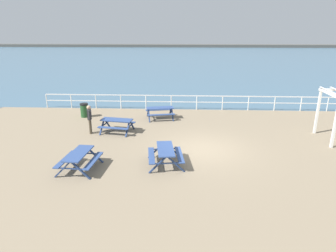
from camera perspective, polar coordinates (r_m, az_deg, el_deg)
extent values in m
cube|color=gray|center=(14.91, 6.84, -4.83)|extent=(30.00, 24.00, 0.20)
cube|color=#476B84|center=(66.70, 3.89, 13.19)|extent=(142.00, 90.00, 0.01)
cube|color=#4C4C47|center=(109.60, 3.56, 15.11)|extent=(142.00, 6.00, 1.80)
cube|color=white|center=(21.97, 5.66, 5.86)|extent=(23.00, 0.06, 0.06)
cube|color=white|center=(22.07, 5.62, 4.67)|extent=(23.00, 0.05, 0.05)
cylinder|color=white|center=(24.39, -22.56, 4.52)|extent=(0.07, 0.07, 1.05)
cylinder|color=white|center=(23.64, -18.34, 4.60)|extent=(0.07, 0.07, 1.05)
cylinder|color=white|center=(23.02, -13.87, 4.65)|extent=(0.07, 0.07, 1.05)
cylinder|color=white|center=(22.55, -9.18, 4.67)|extent=(0.07, 0.07, 1.05)
cylinder|color=white|center=(22.23, -4.33, 4.66)|extent=(0.07, 0.07, 1.05)
cylinder|color=white|center=(22.07, 0.63, 4.61)|extent=(0.07, 0.07, 1.05)
cylinder|color=white|center=(22.08, 5.62, 4.53)|extent=(0.07, 0.07, 1.05)
cylinder|color=white|center=(22.26, 10.57, 4.42)|extent=(0.07, 0.07, 1.05)
cylinder|color=white|center=(22.60, 15.40, 4.28)|extent=(0.07, 0.07, 1.05)
cylinder|color=white|center=(23.09, 20.06, 4.11)|extent=(0.07, 0.07, 1.05)
cylinder|color=white|center=(23.73, 24.49, 3.93)|extent=(0.07, 0.07, 1.05)
cylinder|color=white|center=(24.50, 28.66, 3.74)|extent=(0.07, 0.07, 1.05)
cube|color=#334C84|center=(19.60, -1.58, 3.55)|extent=(1.91, 1.06, 0.05)
cube|color=#334C84|center=(20.27, -1.81, 3.16)|extent=(1.81, 0.63, 0.04)
cube|color=#334C84|center=(19.09, -1.32, 2.22)|extent=(1.81, 0.63, 0.04)
cube|color=navy|center=(20.17, 0.48, 2.87)|extent=(0.25, 0.79, 0.79)
cube|color=navy|center=(19.46, 0.86, 2.30)|extent=(0.25, 0.79, 0.79)
cube|color=navy|center=(19.81, 0.66, 2.72)|extent=(0.38, 1.48, 0.04)
cube|color=navy|center=(19.98, -3.94, 2.68)|extent=(0.25, 0.79, 0.79)
cube|color=navy|center=(19.26, -3.72, 2.09)|extent=(0.25, 0.79, 0.79)
cube|color=navy|center=(19.60, -3.83, 2.52)|extent=(0.38, 1.48, 0.04)
cube|color=#334C84|center=(12.84, -0.49, -4.46)|extent=(0.93, 1.88, 0.05)
cube|color=#334C84|center=(12.93, -3.25, -5.77)|extent=(0.49, 1.82, 0.04)
cube|color=#334C84|center=(13.01, 2.25, -5.60)|extent=(0.49, 1.82, 0.04)
cube|color=navy|center=(13.68, -2.30, -4.71)|extent=(0.80, 0.18, 0.79)
cube|color=navy|center=(13.73, 0.84, -4.61)|extent=(0.80, 0.18, 0.79)
cube|color=navy|center=(13.68, -0.73, -4.49)|extent=(1.50, 0.25, 0.04)
cube|color=navy|center=(12.26, -1.99, -7.53)|extent=(0.80, 0.18, 0.79)
cube|color=navy|center=(12.31, 1.53, -7.41)|extent=(0.80, 0.18, 0.79)
cube|color=navy|center=(12.26, -0.22, -7.28)|extent=(1.50, 0.25, 0.04)
cube|color=#334C84|center=(12.93, -17.01, -5.12)|extent=(0.82, 1.84, 0.05)
cube|color=#334C84|center=(13.31, -19.35, -6.11)|extent=(0.39, 1.81, 0.04)
cube|color=#334C84|center=(12.82, -14.33, -6.55)|extent=(0.39, 1.81, 0.04)
cube|color=navy|center=(13.88, -17.03, -5.20)|extent=(0.80, 0.14, 0.79)
cube|color=navy|center=(13.60, -14.12, -5.42)|extent=(0.80, 0.14, 0.79)
cube|color=navy|center=(13.72, -15.61, -5.14)|extent=(1.50, 0.16, 0.04)
cube|color=navy|center=(12.60, -19.83, -7.93)|extent=(0.80, 0.14, 0.79)
cube|color=navy|center=(12.30, -16.67, -8.26)|extent=(0.80, 0.14, 0.79)
cube|color=navy|center=(12.42, -18.29, -7.91)|extent=(1.50, 0.16, 0.04)
cube|color=#334C84|center=(17.22, -9.95, 1.20)|extent=(1.89, 0.98, 0.05)
cube|color=#334C84|center=(17.85, -9.17, 0.85)|extent=(1.82, 0.54, 0.04)
cube|color=#334C84|center=(16.76, -10.67, -0.38)|extent=(1.82, 0.54, 0.04)
cube|color=navy|center=(17.40, -7.04, 0.23)|extent=(0.21, 0.80, 0.79)
cube|color=navy|center=(16.73, -7.87, -0.55)|extent=(0.21, 0.80, 0.79)
cube|color=navy|center=(17.05, -7.45, -0.01)|extent=(0.30, 1.49, 0.04)
cube|color=navy|center=(17.95, -11.76, 0.54)|extent=(0.21, 0.80, 0.79)
cube|color=navy|center=(17.30, -12.74, -0.19)|extent=(0.21, 0.80, 0.79)
cube|color=navy|center=(17.61, -12.25, 0.32)|extent=(0.30, 1.49, 0.04)
cylinder|color=#4C4233|center=(17.35, -14.91, -0.14)|extent=(0.14, 0.14, 0.85)
cylinder|color=#4C4233|center=(17.52, -14.88, 0.04)|extent=(0.14, 0.14, 0.85)
cube|color=#333338|center=(17.24, -15.08, 2.21)|extent=(0.29, 0.38, 0.58)
cylinder|color=#333338|center=(17.02, -15.14, 2.11)|extent=(0.09, 0.09, 0.52)
cylinder|color=#333338|center=(17.44, -15.05, 2.50)|extent=(0.09, 0.09, 0.52)
sphere|color=tan|center=(17.13, -15.19, 3.51)|extent=(0.23, 0.23, 0.23)
cube|color=white|center=(18.68, 27.11, 2.38)|extent=(0.12, 0.12, 2.50)
cube|color=white|center=(16.74, 29.79, 0.32)|extent=(0.12, 0.12, 2.50)
cube|color=white|center=(17.42, 29.02, 5.54)|extent=(0.20, 2.44, 0.12)
cube|color=white|center=(17.40, 29.08, 5.92)|extent=(0.17, 2.56, 0.04)
cylinder|color=#1E4723|center=(20.90, -15.97, 2.85)|extent=(0.52, 0.52, 0.85)
cylinder|color=black|center=(20.78, -16.08, 4.11)|extent=(0.55, 0.55, 0.10)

